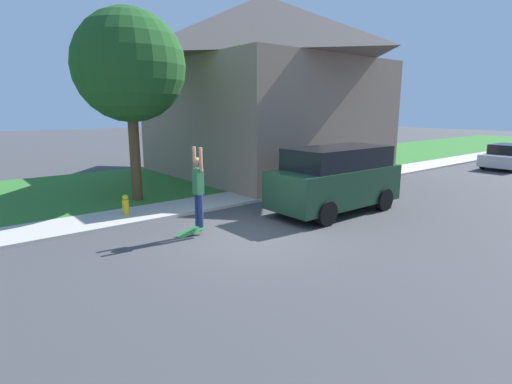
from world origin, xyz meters
The scene contains 10 objects.
ground_plane centered at (0.00, 0.00, 0.00)m, with size 120.00×120.00×0.00m, color #3D3D3F.
lawn centered at (-8.00, 6.00, 0.04)m, with size 10.00×80.00×0.08m.
sidewalk centered at (-3.60, 6.00, 0.05)m, with size 1.80×80.00×0.10m.
house centered at (-7.69, 6.97, 4.49)m, with size 10.62×9.53×8.49m.
lawn_tree_near centered at (-5.49, -0.69, 4.66)m, with size 3.74×3.74×6.47m.
suv_parked centered at (-0.14, 3.73, 1.10)m, with size 2.02×4.52×2.09m.
car_down_street centered at (-0.31, 18.58, 0.66)m, with size 1.88×4.01×1.35m.
skateboarder centered at (-0.72, -0.98, 1.34)m, with size 0.41×0.24×2.07m.
skateboard centered at (-0.88, -1.14, 0.11)m, with size 0.32×0.74×0.36m.
fire_hydrant centered at (-3.67, -1.82, 0.41)m, with size 0.20×0.20×0.63m.
Camera 1 is at (8.04, -6.12, 3.29)m, focal length 28.00 mm.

